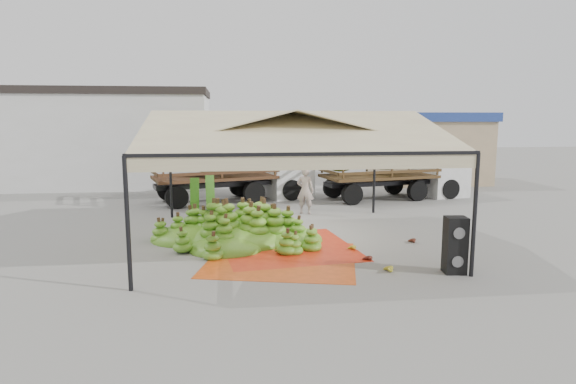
{
  "coord_description": "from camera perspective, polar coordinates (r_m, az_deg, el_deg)",
  "views": [
    {
      "loc": [
        -1.78,
        -14.58,
        3.79
      ],
      "look_at": [
        0.2,
        1.5,
        1.3
      ],
      "focal_mm": 30.0,
      "sensor_mm": 36.0,
      "label": 1
    }
  ],
  "objects": [
    {
      "name": "tarp_right",
      "position": [
        14.37,
        -0.07,
        -6.54
      ],
      "size": [
        4.24,
        4.4,
        0.01
      ],
      "primitive_type": "cube",
      "rotation": [
        0.0,
        0.0,
        0.13
      ],
      "color": "red",
      "rests_on": "ground"
    },
    {
      "name": "truck_right",
      "position": [
        23.63,
        13.19,
        2.89
      ],
      "size": [
        7.31,
        3.73,
        2.4
      ],
      "rotation": [
        0.0,
        0.0,
        0.2
      ],
      "color": "#4D3419",
      "rests_on": "ground"
    },
    {
      "name": "hand_yellow_b",
      "position": [
        14.13,
        7.39,
        -6.5
      ],
      "size": [
        0.52,
        0.47,
        0.19
      ],
      "primitive_type": "ellipsoid",
      "rotation": [
        0.0,
        0.0,
        0.37
      ],
      "color": "gold",
      "rests_on": "ground"
    },
    {
      "name": "banana_heap",
      "position": [
        15.11,
        -5.74,
        -3.51
      ],
      "size": [
        5.74,
        4.78,
        1.2
      ],
      "primitive_type": "ellipsoid",
      "rotation": [
        0.0,
        0.0,
        0.03
      ],
      "color": "#3F801A",
      "rests_on": "ground"
    },
    {
      "name": "truck_left",
      "position": [
        22.49,
        -5.72,
        2.93
      ],
      "size": [
        7.63,
        4.4,
        2.48
      ],
      "rotation": [
        0.0,
        0.0,
        0.29
      ],
      "color": "#512A1B",
      "rests_on": "ground"
    },
    {
      "name": "hand_green",
      "position": [
        13.81,
        -1.45,
        -6.81
      ],
      "size": [
        0.49,
        0.46,
        0.18
      ],
      "primitive_type": "ellipsoid",
      "rotation": [
        0.0,
        0.0,
        -0.47
      ],
      "color": "#356F17",
      "rests_on": "ground"
    },
    {
      "name": "vendor",
      "position": [
        19.15,
        2.06,
        0.18
      ],
      "size": [
        0.8,
        0.67,
        1.89
      ],
      "primitive_type": "imported",
      "rotation": [
        0.0,
        0.0,
        2.77
      ],
      "color": "gray",
      "rests_on": "ground"
    },
    {
      "name": "canopy_tent",
      "position": [
        14.7,
        -0.06,
        6.82
      ],
      "size": [
        8.1,
        8.1,
        4.0
      ],
      "color": "black",
      "rests_on": "ground"
    },
    {
      "name": "banana_leaves",
      "position": [
        17.02,
        -9.89,
        -4.27
      ],
      "size": [
        0.96,
        1.36,
        3.7
      ],
      "primitive_type": null,
      "color": "#3A771F",
      "rests_on": "ground"
    },
    {
      "name": "ground",
      "position": [
        15.17,
        -0.06,
        -5.73
      ],
      "size": [
        90.0,
        90.0,
        0.0
      ],
      "primitive_type": "plane",
      "color": "slate",
      "rests_on": "ground"
    },
    {
      "name": "tarp_left",
      "position": [
        13.18,
        -0.72,
        -7.95
      ],
      "size": [
        4.67,
        4.53,
        0.01
      ],
      "primitive_type": "cube",
      "rotation": [
        0.0,
        0.0,
        -0.24
      ],
      "color": "#DA4C14",
      "rests_on": "ground"
    },
    {
      "name": "speaker_stack",
      "position": [
        12.57,
        19.19,
        -5.97
      ],
      "size": [
        0.56,
        0.5,
        1.41
      ],
      "rotation": [
        0.0,
        0.0,
        -0.11
      ],
      "color": "black",
      "rests_on": "ground"
    },
    {
      "name": "hand_red_a",
      "position": [
        15.29,
        14.28,
        -5.52
      ],
      "size": [
        0.47,
        0.41,
        0.19
      ],
      "primitive_type": "ellipsoid",
      "rotation": [
        0.0,
        0.0,
        0.15
      ],
      "color": "#521C12",
      "rests_on": "ground"
    },
    {
      "name": "building_white",
      "position": [
        29.76,
        -23.19,
        5.97
      ],
      "size": [
        14.3,
        6.3,
        5.4
      ],
      "color": "silver",
      "rests_on": "ground"
    },
    {
      "name": "hand_red_b",
      "position": [
        13.14,
        9.24,
        -7.71
      ],
      "size": [
        0.54,
        0.51,
        0.19
      ],
      "primitive_type": "ellipsoid",
      "rotation": [
        0.0,
        0.0,
        0.48
      ],
      "color": "#561713",
      "rests_on": "ground"
    },
    {
      "name": "building_tan",
      "position": [
        30.04,
        16.14,
        5.12
      ],
      "size": [
        6.3,
        5.3,
        4.1
      ],
      "color": "tan",
      "rests_on": "ground"
    },
    {
      "name": "hand_yellow_a",
      "position": [
        12.34,
        11.43,
        -8.79
      ],
      "size": [
        0.5,
        0.41,
        0.22
      ],
      "primitive_type": "ellipsoid",
      "rotation": [
        0.0,
        0.0,
        -0.02
      ],
      "color": "gold",
      "rests_on": "ground"
    },
    {
      "name": "hanging_bunches",
      "position": [
        15.21,
        9.55,
        4.2
      ],
      "size": [
        4.74,
        0.24,
        0.2
      ],
      "color": "#40841B",
      "rests_on": "ground"
    }
  ]
}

